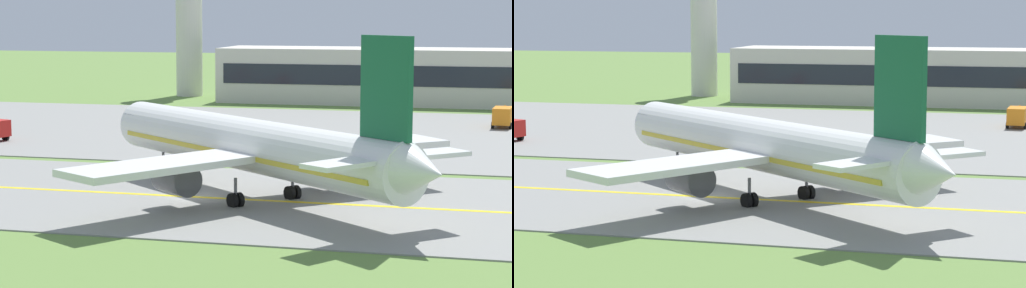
{
  "view_description": "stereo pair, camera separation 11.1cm",
  "coord_description": "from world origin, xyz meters",
  "views": [
    {
      "loc": [
        23.88,
        -71.08,
        14.25
      ],
      "look_at": [
        4.37,
        2.52,
        4.0
      ],
      "focal_mm": 69.9,
      "sensor_mm": 36.0,
      "label": 1
    },
    {
      "loc": [
        23.99,
        -71.05,
        14.25
      ],
      "look_at": [
        4.37,
        2.52,
        4.0
      ],
      "focal_mm": 69.9,
      "sensor_mm": 36.0,
      "label": 2
    }
  ],
  "objects": [
    {
      "name": "terminal_building",
      "position": [
        11.66,
        82.39,
        4.23
      ],
      "size": [
        66.38,
        13.35,
        9.64
      ],
      "color": "beige",
      "rests_on": "ground"
    },
    {
      "name": "taxiway_centreline",
      "position": [
        0.0,
        0.0,
        0.11
      ],
      "size": [
        220.0,
        0.6,
        0.01
      ],
      "primitive_type": "cube",
      "color": "yellow",
      "rests_on": "taxiway_strip"
    },
    {
      "name": "service_truck_fuel",
      "position": [
        22.11,
        53.13,
        1.53
      ],
      "size": [
        2.71,
        6.14,
        2.6
      ],
      "color": "orange",
      "rests_on": "ground"
    },
    {
      "name": "ground_plane",
      "position": [
        0.0,
        0.0,
        0.0
      ],
      "size": [
        500.0,
        500.0,
        0.0
      ],
      "primitive_type": "plane",
      "color": "olive"
    },
    {
      "name": "airplane_lead",
      "position": [
        4.75,
        0.2,
        4.13
      ],
      "size": [
        32.85,
        29.55,
        12.7
      ],
      "color": "white",
      "rests_on": "ground"
    },
    {
      "name": "service_truck_catering",
      "position": [
        -19.24,
        44.45,
        1.18
      ],
      "size": [
        6.58,
        4.93,
        2.59
      ],
      "color": "red",
      "rests_on": "ground"
    },
    {
      "name": "taxiway_strip",
      "position": [
        0.0,
        0.0,
        0.05
      ],
      "size": [
        240.0,
        28.0,
        0.1
      ],
      "primitive_type": "cube",
      "color": "gray",
      "rests_on": "ground"
    },
    {
      "name": "apron_pad",
      "position": [
        10.0,
        42.0,
        0.05
      ],
      "size": [
        140.0,
        52.0,
        0.1
      ],
      "primitive_type": "cube",
      "color": "gray",
      "rests_on": "ground"
    }
  ]
}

